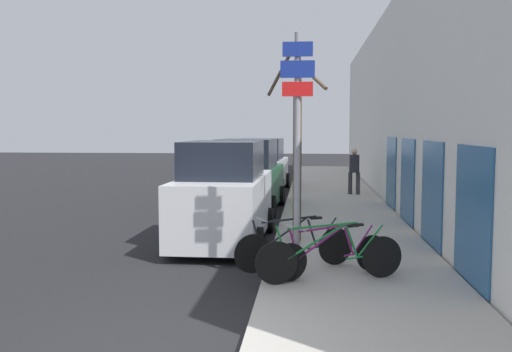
# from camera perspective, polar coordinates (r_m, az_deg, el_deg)

# --- Properties ---
(ground_plane) EXTENTS (80.00, 80.00, 0.00)m
(ground_plane) POSITION_cam_1_polar(r_m,az_deg,el_deg) (17.59, -0.39, -3.51)
(ground_plane) COLOR black
(sidewalk_curb) EXTENTS (3.20, 32.00, 0.15)m
(sidewalk_curb) POSITION_cam_1_polar(r_m,az_deg,el_deg) (20.29, 7.73, -2.23)
(sidewalk_curb) COLOR #ADA89E
(sidewalk_curb) RESTS_ON ground
(building_facade) EXTENTS (0.23, 32.00, 6.50)m
(building_facade) POSITION_cam_1_polar(r_m,az_deg,el_deg) (20.22, 12.83, 6.62)
(building_facade) COLOR silver
(building_facade) RESTS_ON ground
(signpost) EXTENTS (0.53, 0.12, 3.87)m
(signpost) POSITION_cam_1_polar(r_m,az_deg,el_deg) (8.96, 4.14, 3.22)
(signpost) COLOR #939399
(signpost) RESTS_ON sidewalk_curb
(bicycle_0) EXTENTS (2.31, 0.84, 0.92)m
(bicycle_0) POSITION_cam_1_polar(r_m,az_deg,el_deg) (9.08, 7.44, -7.95)
(bicycle_0) COLOR black
(bicycle_0) RESTS_ON sidewalk_curb
(bicycle_1) EXTENTS (1.89, 1.14, 0.84)m
(bicycle_1) POSITION_cam_1_polar(r_m,az_deg,el_deg) (9.39, 7.63, -7.72)
(bicycle_1) COLOR black
(bicycle_1) RESTS_ON sidewalk_curb
(bicycle_2) EXTENTS (1.99, 1.04, 0.90)m
(bicycle_2) POSITION_cam_1_polar(r_m,az_deg,el_deg) (9.79, 3.97, -7.05)
(bicycle_2) COLOR black
(bicycle_2) RESTS_ON sidewalk_curb
(parked_car_0) EXTENTS (2.01, 4.42, 2.26)m
(parked_car_0) POSITION_cam_1_polar(r_m,az_deg,el_deg) (12.61, -3.21, -2.09)
(parked_car_0) COLOR silver
(parked_car_0) RESTS_ON ground
(parked_car_1) EXTENTS (2.20, 4.44, 2.21)m
(parked_car_1) POSITION_cam_1_polar(r_m,az_deg,el_deg) (17.57, -0.88, -0.23)
(parked_car_1) COLOR #144728
(parked_car_1) RESTS_ON ground
(parked_car_2) EXTENTS (2.25, 4.41, 2.13)m
(parked_car_2) POSITION_cam_1_polar(r_m,az_deg,el_deg) (23.19, 0.47, 0.90)
(parked_car_2) COLOR #B2B7BC
(parked_car_2) RESTS_ON ground
(pedestrian_near) EXTENTS (0.42, 0.37, 1.65)m
(pedestrian_near) POSITION_cam_1_polar(r_m,az_deg,el_deg) (20.98, 9.80, 0.79)
(pedestrian_near) COLOR #333338
(pedestrian_near) RESTS_ON sidewalk_curb
(street_tree) EXTENTS (1.31, 2.04, 4.27)m
(street_tree) POSITION_cam_1_polar(r_m,az_deg,el_deg) (12.09, 4.13, 2.44)
(street_tree) COLOR brown
(street_tree) RESTS_ON sidewalk_curb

